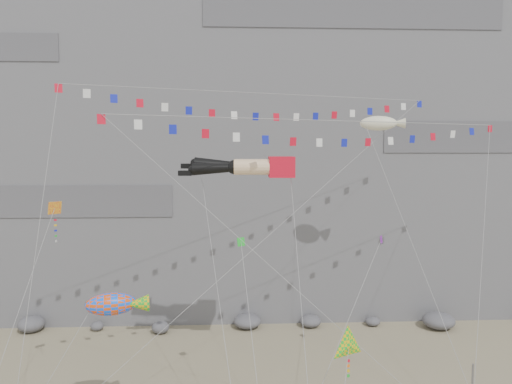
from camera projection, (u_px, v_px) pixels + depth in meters
cliff at (243, 81)px, 59.87m from camera, size 80.00×28.00×50.00m
talus_boulders at (247, 322)px, 47.04m from camera, size 60.00×3.00×1.20m
legs_kite at (250, 167)px, 33.99m from camera, size 7.85×15.34×20.92m
flag_banner_upper at (266, 94)px, 35.89m from camera, size 27.59×15.81×27.54m
flag_banner_lower at (332, 121)px, 33.29m from camera, size 27.64×12.78×21.39m
harlequin_kite at (54, 209)px, 30.74m from camera, size 3.84×7.63×15.05m
fish_windsock at (111, 304)px, 28.28m from camera, size 7.61×3.81×10.09m
delta_kite at (349, 346)px, 26.57m from camera, size 2.76×4.59×8.05m
blimp_windsock at (379, 124)px, 38.48m from camera, size 5.66×12.39×22.22m
small_kite_a at (200, 166)px, 34.96m from camera, size 3.51×12.60×20.08m
small_kite_b at (380, 242)px, 35.56m from camera, size 8.74×11.38×16.95m
small_kite_c at (241, 245)px, 30.99m from camera, size 1.90×10.43×14.76m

